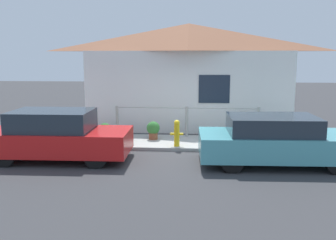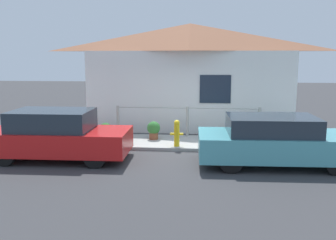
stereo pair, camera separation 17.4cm
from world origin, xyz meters
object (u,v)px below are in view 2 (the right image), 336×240
at_px(car_right, 276,141).
at_px(potted_plant_near_hydrant, 154,129).
at_px(fire_hydrant, 177,133).
at_px(potted_plant_by_fence, 106,130).
at_px(car_left, 57,135).
at_px(potted_plant_corner, 244,130).

relative_size(car_right, potted_plant_near_hydrant, 6.92).
xyz_separation_m(fire_hydrant, potted_plant_by_fence, (-2.41, 0.80, -0.12)).
bearing_deg(car_right, fire_hydrant, 150.57).
height_order(car_left, potted_plant_near_hydrant, car_left).
xyz_separation_m(car_right, fire_hydrant, (-2.66, 1.39, -0.12)).
distance_m(car_left, potted_plant_corner, 5.85).
relative_size(potted_plant_near_hydrant, potted_plant_corner, 1.04).
bearing_deg(car_left, potted_plant_by_fence, 69.50).
bearing_deg(potted_plant_corner, car_left, -155.11).
distance_m(potted_plant_near_hydrant, potted_plant_by_fence, 1.59).
bearing_deg(fire_hydrant, potted_plant_corner, 26.69).
distance_m(potted_plant_near_hydrant, potted_plant_corner, 2.95).
bearing_deg(potted_plant_near_hydrant, car_left, -135.97).
bearing_deg(car_left, potted_plant_corner, 23.75).
relative_size(car_left, potted_plant_near_hydrant, 6.53).
distance_m(car_left, fire_hydrant, 3.47).
relative_size(potted_plant_by_fence, potted_plant_corner, 0.94).
xyz_separation_m(car_right, potted_plant_by_fence, (-5.07, 2.20, -0.25)).
xyz_separation_m(car_left, potted_plant_corner, (5.30, 2.46, -0.26)).
bearing_deg(potted_plant_corner, potted_plant_near_hydrant, -176.52).
distance_m(car_left, potted_plant_near_hydrant, 3.29).
relative_size(potted_plant_near_hydrant, potted_plant_by_fence, 1.11).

